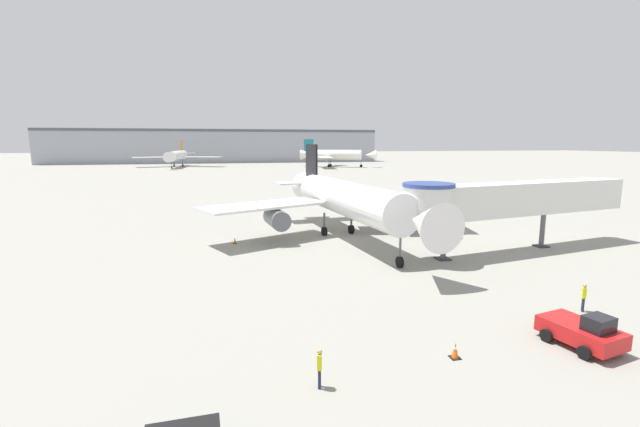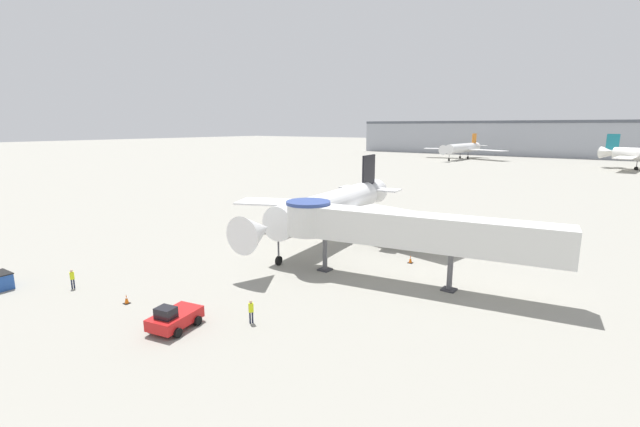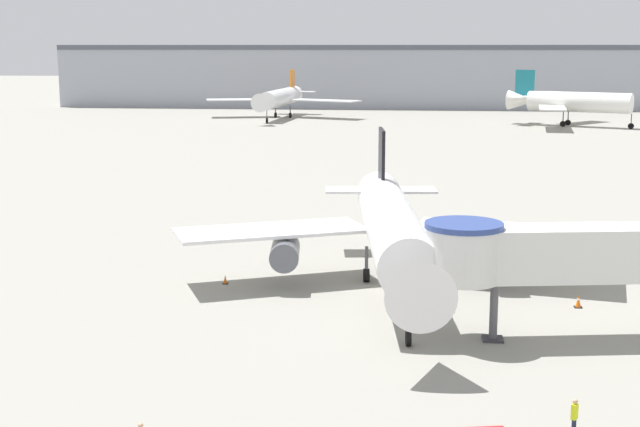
{
  "view_description": "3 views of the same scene",
  "coord_description": "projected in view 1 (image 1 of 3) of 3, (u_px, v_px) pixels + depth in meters",
  "views": [
    {
      "loc": [
        -11.9,
        -40.27,
        9.58
      ],
      "look_at": [
        -2.9,
        -2.02,
        3.03
      ],
      "focal_mm": 24.0,
      "sensor_mm": 36.0,
      "label": 1
    },
    {
      "loc": [
        27.69,
        -40.27,
        13.16
      ],
      "look_at": [
        3.52,
        -6.73,
        4.7
      ],
      "focal_mm": 24.0,
      "sensor_mm": 36.0,
      "label": 2
    },
    {
      "loc": [
        1.64,
        -55.25,
        15.4
      ],
      "look_at": [
        -4.59,
        1.87,
        4.57
      ],
      "focal_mm": 50.0,
      "sensor_mm": 36.0,
      "label": 3
    }
  ],
  "objects": [
    {
      "name": "ground_plane",
      "position": [
        343.0,
        239.0,
        42.93
      ],
      "size": [
        800.0,
        800.0,
        0.0
      ],
      "primitive_type": "plane",
      "color": "gray"
    },
    {
      "name": "main_airplane",
      "position": [
        345.0,
        199.0,
        42.56
      ],
      "size": [
        28.7,
        29.85,
        9.35
      ],
      "rotation": [
        0.0,
        0.0,
        0.11
      ],
      "color": "white",
      "rests_on": "ground_plane"
    },
    {
      "name": "jet_bridge",
      "position": [
        507.0,
        199.0,
        37.14
      ],
      "size": [
        23.59,
        6.93,
        6.4
      ],
      "rotation": [
        0.0,
        0.0,
        0.17
      ],
      "color": "silver",
      "rests_on": "ground_plane"
    },
    {
      "name": "pushback_tug_red",
      "position": [
        583.0,
        332.0,
        20.18
      ],
      "size": [
        2.81,
        3.79,
        1.76
      ],
      "rotation": [
        0.0,
        0.0,
        0.2
      ],
      "color": "red",
      "rests_on": "ground_plane"
    },
    {
      "name": "traffic_cone_port_wing",
      "position": [
        235.0,
        241.0,
        40.88
      ],
      "size": [
        0.36,
        0.36,
        0.61
      ],
      "color": "black",
      "rests_on": "ground_plane"
    },
    {
      "name": "traffic_cone_apron_front",
      "position": [
        455.0,
        351.0,
        19.16
      ],
      "size": [
        0.45,
        0.45,
        0.74
      ],
      "color": "black",
      "rests_on": "ground_plane"
    },
    {
      "name": "traffic_cone_starboard_wing",
      "position": [
        460.0,
        235.0,
        42.99
      ],
      "size": [
        0.47,
        0.47,
        0.78
      ],
      "color": "black",
      "rests_on": "ground_plane"
    },
    {
      "name": "ground_crew_marshaller",
      "position": [
        319.0,
        365.0,
        16.74
      ],
      "size": [
        0.26,
        0.35,
        1.64
      ],
      "rotation": [
        0.0,
        0.0,
        1.3
      ],
      "color": "#1E2338",
      "rests_on": "ground_plane"
    },
    {
      "name": "ground_crew_wing_walker",
      "position": [
        584.0,
        296.0,
        24.36
      ],
      "size": [
        0.33,
        0.37,
        1.65
      ],
      "rotation": [
        0.0,
        0.0,
        0.99
      ],
      "color": "#1E2338",
      "rests_on": "ground_plane"
    },
    {
      "name": "background_jet_orange_tail",
      "position": [
        177.0,
        156.0,
        165.91
      ],
      "size": [
        34.62,
        34.31,
        10.15
      ],
      "rotation": [
        0.0,
        0.0,
        -0.07
      ],
      "color": "white",
      "rests_on": "ground_plane"
    },
    {
      "name": "background_jet_teal_tail",
      "position": [
        334.0,
        155.0,
        167.05
      ],
      "size": [
        28.75,
        29.25,
        10.77
      ],
      "rotation": [
        0.0,
        0.0,
        1.14
      ],
      "color": "white",
      "rests_on": "ground_plane"
    },
    {
      "name": "terminal_building",
      "position": [
        217.0,
        146.0,
        206.87
      ],
      "size": [
        154.16,
        19.83,
        15.67
      ],
      "color": "#999EA8",
      "rests_on": "ground_plane"
    }
  ]
}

